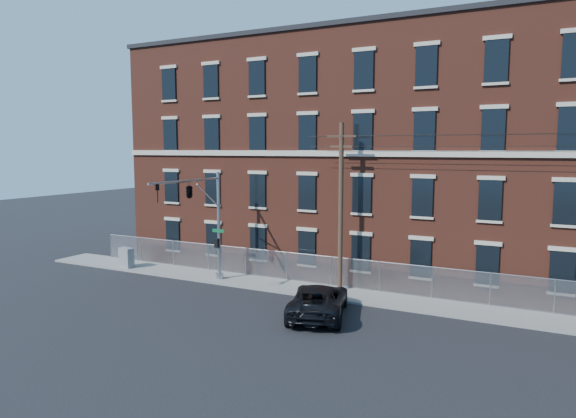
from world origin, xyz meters
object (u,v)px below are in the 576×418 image
at_px(traffic_signal_mast, 197,202).
at_px(utility_cabinet, 126,258).
at_px(utility_pole_near, 341,204).
at_px(pickup_truck, 318,300).

relative_size(traffic_signal_mast, utility_cabinet, 4.97).
bearing_deg(utility_pole_near, utility_cabinet, -174.95).
height_order(traffic_signal_mast, pickup_truck, traffic_signal_mast).
bearing_deg(utility_cabinet, utility_pole_near, 15.70).
xyz_separation_m(utility_pole_near, pickup_truck, (0.69, -4.79, -4.52)).
relative_size(utility_pole_near, utility_cabinet, 7.11).
distance_m(pickup_truck, utility_cabinet, 16.88).
bearing_deg(utility_pole_near, traffic_signal_mast, -156.86).
xyz_separation_m(utility_pole_near, utility_cabinet, (-15.84, -1.40, -4.52)).
bearing_deg(utility_pole_near, pickup_truck, -81.79).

